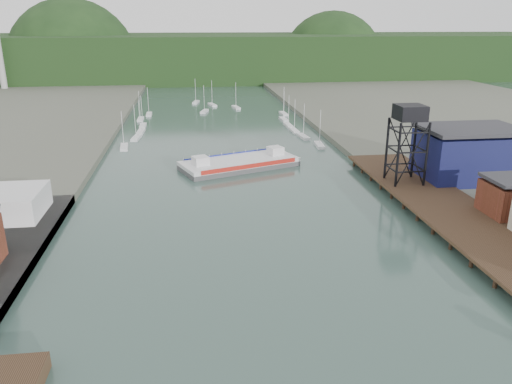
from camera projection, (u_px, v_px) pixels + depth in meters
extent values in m
cube|color=black|center=(442.00, 203.00, 92.47)|extent=(14.00, 70.00, 0.50)
cylinder|color=black|center=(411.00, 211.00, 92.09)|extent=(0.60, 0.60, 2.20)
cylinder|color=black|center=(471.00, 208.00, 93.57)|extent=(0.60, 0.60, 2.20)
cylinder|color=black|center=(398.00, 156.00, 99.05)|extent=(0.50, 0.50, 13.00)
cylinder|color=black|center=(427.00, 155.00, 99.79)|extent=(0.50, 0.50, 13.00)
cylinder|color=black|center=(387.00, 148.00, 104.67)|extent=(0.50, 0.50, 13.00)
cylinder|color=black|center=(414.00, 147.00, 105.41)|extent=(0.50, 0.50, 13.00)
cube|color=black|center=(410.00, 112.00, 99.63)|extent=(5.50, 5.50, 3.00)
cube|color=#0C1037|center=(468.00, 156.00, 106.62)|extent=(20.00, 14.00, 10.00)
cube|color=#2D2D33|center=(472.00, 129.00, 104.71)|extent=(20.50, 14.50, 0.80)
cube|color=#592A19|center=(512.00, 200.00, 86.14)|extent=(9.00, 8.00, 6.00)
cube|color=silver|center=(124.00, 147.00, 140.25)|extent=(2.67, 7.65, 0.90)
cube|color=silver|center=(136.00, 138.00, 151.22)|extent=(2.81, 7.67, 0.90)
cube|color=silver|center=(141.00, 132.00, 159.61)|extent=(2.35, 7.59, 0.90)
cube|color=silver|center=(143.00, 126.00, 168.90)|extent=(2.01, 7.50, 0.90)
cube|color=silver|center=(141.00, 119.00, 180.16)|extent=(2.00, 7.50, 0.90)
cube|color=silver|center=(149.00, 114.00, 189.67)|extent=(2.16, 7.54, 0.90)
cube|color=silver|center=(319.00, 145.00, 142.49)|extent=(2.53, 7.62, 0.90)
cube|color=silver|center=(303.00, 137.00, 152.99)|extent=(2.76, 7.67, 0.90)
cube|color=silver|center=(294.00, 131.00, 161.10)|extent=(2.22, 7.56, 0.90)
cube|color=silver|center=(288.00, 125.00, 169.51)|extent=(2.18, 7.54, 0.90)
cube|color=silver|center=(284.00, 119.00, 179.97)|extent=(2.46, 7.61, 0.90)
cube|color=silver|center=(284.00, 114.00, 191.12)|extent=(2.48, 7.61, 0.90)
cube|color=silver|center=(204.00, 111.00, 195.87)|extent=(3.78, 7.76, 0.90)
cube|color=silver|center=(236.00, 107.00, 205.01)|extent=(3.31, 7.74, 0.90)
cube|color=silver|center=(212.00, 105.00, 211.35)|extent=(3.76, 7.76, 0.90)
cube|color=silver|center=(196.00, 102.00, 218.02)|extent=(3.40, 7.74, 0.90)
cube|color=black|center=(202.00, 57.00, 323.78)|extent=(500.00, 120.00, 28.00)
sphere|color=black|center=(75.00, 65.00, 315.21)|extent=(80.00, 80.00, 80.00)
sphere|color=black|center=(332.00, 64.00, 346.21)|extent=(70.00, 70.00, 70.00)
cube|color=#4A4A4C|center=(239.00, 165.00, 121.81)|extent=(30.31, 20.50, 1.13)
cube|color=silver|center=(239.00, 161.00, 121.48)|extent=(30.31, 20.50, 0.90)
cube|color=red|center=(250.00, 166.00, 116.67)|extent=(23.22, 8.93, 1.01)
cube|color=navy|center=(229.00, 155.00, 126.14)|extent=(23.22, 8.93, 1.01)
cube|color=silver|center=(201.00, 161.00, 116.51)|extent=(4.35, 4.35, 2.25)
cube|color=silver|center=(275.00, 151.00, 125.58)|extent=(4.35, 4.35, 2.25)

